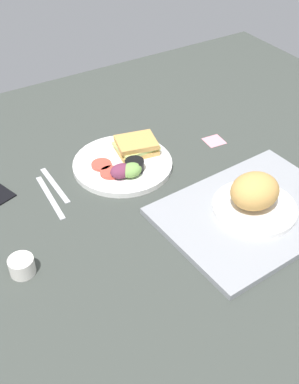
% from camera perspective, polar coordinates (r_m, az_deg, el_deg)
% --- Properties ---
extents(ground_plane, '(1.90, 1.50, 0.03)m').
position_cam_1_polar(ground_plane, '(1.26, 0.06, -0.89)').
color(ground_plane, '#383D38').
extents(serving_tray, '(0.47, 0.36, 0.02)m').
position_cam_1_polar(serving_tray, '(1.21, 12.17, -2.41)').
color(serving_tray, gray).
rests_on(serving_tray, ground_plane).
extents(bread_plate_near, '(0.21, 0.21, 0.10)m').
position_cam_1_polar(bread_plate_near, '(1.19, 12.37, -0.57)').
color(bread_plate_near, white).
rests_on(bread_plate_near, serving_tray).
extents(plate_with_salad, '(0.28, 0.28, 0.05)m').
position_cam_1_polar(plate_with_salad, '(1.34, -2.74, 3.68)').
color(plate_with_salad, white).
rests_on(plate_with_salad, ground_plane).
extents(espresso_cup, '(0.06, 0.06, 0.04)m').
position_cam_1_polar(espresso_cup, '(1.08, -14.92, -8.47)').
color(espresso_cup, silver).
rests_on(espresso_cup, ground_plane).
extents(fork, '(0.02, 0.17, 0.01)m').
position_cam_1_polar(fork, '(1.30, -11.18, 0.84)').
color(fork, '#B7B7BC').
rests_on(fork, ground_plane).
extents(knife, '(0.02, 0.19, 0.01)m').
position_cam_1_polar(knife, '(1.27, -11.72, -0.57)').
color(knife, '#B7B7BC').
rests_on(knife, ground_plane).
extents(sticky_note, '(0.06, 0.06, 0.00)m').
position_cam_1_polar(sticky_note, '(1.47, 7.68, 6.04)').
color(sticky_note, pink).
rests_on(sticky_note, ground_plane).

